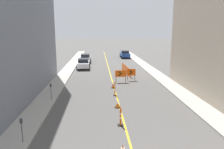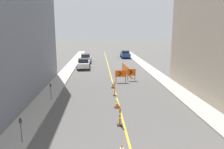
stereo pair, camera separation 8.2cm
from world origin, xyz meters
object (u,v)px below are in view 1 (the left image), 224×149
Objects in this scene: arrow_barricade_secondary at (131,73)px; arrow_barricade_primary at (121,74)px; delineator_post_rear at (115,90)px; parked_car_curb_mid at (85,58)px; delineator_post_front at (121,118)px; traffic_cone_second at (118,104)px; parking_meter_far_curb at (51,88)px; parking_meter_near_curb at (21,125)px; parked_car_curb_near at (83,64)px; parked_car_curb_far at (125,54)px; traffic_cone_third at (113,85)px.

arrow_barricade_primary is at bearing -143.07° from arrow_barricade_secondary.
arrow_barricade_primary reaches higher than delineator_post_rear.
delineator_post_rear is 0.30× the size of parked_car_curb_mid.
delineator_post_rear is at bearing 88.74° from delineator_post_front.
delineator_post_rear is (0.14, 6.38, 0.06)m from delineator_post_front.
arrow_barricade_primary is at bearing 82.43° from traffic_cone_second.
parked_car_curb_mid is (-3.86, 21.23, 0.23)m from delineator_post_rear.
traffic_cone_second is at bearing -90.62° from delineator_post_rear.
arrow_barricade_primary is 1.01× the size of parking_meter_far_curb.
delineator_post_front is 7.47m from parking_meter_far_curb.
parked_car_curb_mid is 3.21× the size of parking_meter_near_curb.
parked_car_curb_mid reaches higher than traffic_cone_second.
parking_meter_far_curb is at bearing -167.67° from delineator_post_rear.
traffic_cone_second is 8.38m from arrow_barricade_primary.
parked_car_curb_near is (-3.78, 17.78, 0.54)m from traffic_cone_second.
arrow_barricade_primary is 0.99× the size of arrow_barricade_secondary.
delineator_post_rear is 15.15m from parked_car_curb_near.
parked_car_curb_near is at bearing 102.00° from traffic_cone_second.
traffic_cone_second is 31.10m from parked_car_curb_far.
parking_meter_far_curb is (-1.68, -15.87, 0.31)m from parked_car_curb_near.
parked_car_curb_mid is 29.68m from parking_meter_near_curb.
parking_meter_near_curb is 7.20m from parking_meter_far_curb.
parked_car_curb_far is (4.25, 24.94, 0.49)m from traffic_cone_third.
parked_car_curb_mid is (-4.92, 16.06, -0.18)m from arrow_barricade_primary.
parking_meter_far_curb is at bearing 90.00° from parking_meter_near_curb.
parking_meter_far_curb is (-7.89, -7.18, 0.15)m from arrow_barricade_secondary.
parked_car_curb_mid reaches higher than delineator_post_rear.
delineator_post_rear is 5.29m from arrow_barricade_primary.
traffic_cone_second is 18.18m from parked_car_curb_near.
traffic_cone_second is at bearing 44.09° from parking_meter_near_curb.
parking_meter_near_curb is at bearing -90.00° from parking_meter_far_curb.
traffic_cone_third is 4.07m from arrow_barricade_secondary.
traffic_cone_second is 9.43m from arrow_barricade_secondary.
arrow_barricade_secondary is at bearing -68.94° from parked_car_curb_mid.
delineator_post_front is 0.83× the size of arrow_barricade_secondary.
traffic_cone_third is at bearing 89.03° from delineator_post_front.
parked_car_curb_near reaches higher than arrow_barricade_primary.
parked_car_curb_mid is 1.01× the size of parked_car_curb_far.
parked_car_curb_far reaches higher than arrow_barricade_secondary.
parked_car_curb_mid is (-0.04, 6.57, 0.00)m from parked_car_curb_near.
parking_meter_far_curb is at bearing 135.95° from delineator_post_front.
traffic_cone_second is 24.65m from parked_car_curb_mid.
parked_car_curb_far is at bearing 55.81° from parked_car_curb_near.
parking_meter_far_curb reaches higher than arrow_barricade_primary.
delineator_post_front is 21.36m from parked_car_curb_near.
parked_car_curb_far is (3.20, 22.51, -0.18)m from arrow_barricade_primary.
parking_meter_near_curb is (-5.49, -8.40, 0.52)m from delineator_post_rear.
parking_meter_far_curb reaches higher than arrow_barricade_secondary.
traffic_cone_second is at bearing -19.28° from parking_meter_far_curb.
traffic_cone_third is at bearing -114.34° from arrow_barricade_primary.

